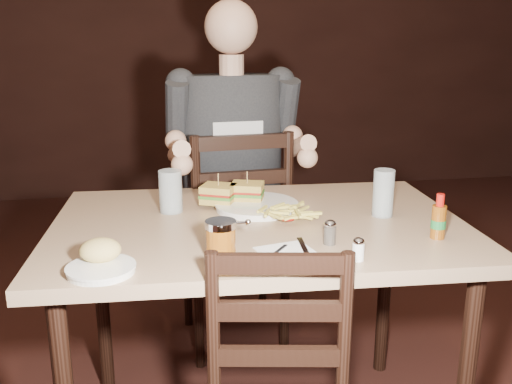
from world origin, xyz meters
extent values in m
plane|color=#321A15|center=(0.00, 3.50, 1.40)|extent=(6.00, 0.00, 6.00)
cube|color=tan|center=(-0.08, 0.34, 0.75)|extent=(1.30, 0.91, 0.04)
cylinder|color=black|center=(-0.60, 0.71, 0.36)|extent=(0.05, 0.05, 0.73)
cylinder|color=black|center=(0.49, 0.64, 0.36)|extent=(0.05, 0.05, 0.73)
cylinder|color=white|center=(-0.06, 0.47, 0.78)|extent=(0.28, 0.28, 0.02)
ellipsoid|color=maroon|center=(0.00, 0.29, 0.79)|extent=(0.05, 0.05, 0.01)
cylinder|color=silver|center=(-0.34, 0.49, 0.84)|extent=(0.08, 0.08, 0.14)
cylinder|color=silver|center=(0.32, 0.33, 0.84)|extent=(0.07, 0.07, 0.15)
cube|color=white|center=(-0.05, 0.07, 0.77)|extent=(0.17, 0.16, 0.00)
cube|color=silver|center=(-0.01, 0.04, 0.78)|extent=(0.04, 0.24, 0.01)
cube|color=silver|center=(-0.09, 0.06, 0.78)|extent=(0.10, 0.12, 0.00)
cylinder|color=white|center=(-0.52, 0.03, 0.78)|extent=(0.17, 0.17, 0.01)
ellipsoid|color=tan|center=(-0.52, 0.07, 0.81)|extent=(0.11, 0.09, 0.06)
camera|label=1|loc=(-0.38, -1.29, 1.33)|focal=40.00mm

